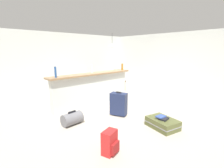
% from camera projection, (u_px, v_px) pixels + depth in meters
% --- Properties ---
extents(ground_plane, '(13.00, 13.00, 0.05)m').
position_uv_depth(ground_plane, '(119.00, 104.00, 5.67)').
color(ground_plane, '#ADA393').
extents(wall_back, '(6.60, 0.10, 2.50)m').
position_uv_depth(wall_back, '(72.00, 62.00, 7.63)').
color(wall_back, silver).
rests_on(wall_back, ground_plane).
extents(wall_right, '(0.10, 6.00, 2.50)m').
position_uv_depth(wall_right, '(162.00, 62.00, 7.64)').
color(wall_right, silver).
rests_on(wall_right, ground_plane).
extents(partition_half_wall, '(2.80, 0.20, 1.00)m').
position_uv_depth(partition_half_wall, '(93.00, 90.00, 5.47)').
color(partition_half_wall, silver).
rests_on(partition_half_wall, ground_plane).
extents(bar_countertop, '(2.96, 0.40, 0.05)m').
position_uv_depth(bar_countertop, '(93.00, 74.00, 5.36)').
color(bar_countertop, '#93704C').
rests_on(bar_countertop, partition_half_wall).
extents(bottle_blue, '(0.06, 0.06, 0.29)m').
position_uv_depth(bottle_blue, '(55.00, 72.00, 4.46)').
color(bottle_blue, '#284C89').
rests_on(bottle_blue, bar_countertop).
extents(bottle_white, '(0.06, 0.06, 0.27)m').
position_uv_depth(bottle_white, '(92.00, 69.00, 5.37)').
color(bottle_white, silver).
rests_on(bottle_white, bar_countertop).
extents(bottle_amber, '(0.07, 0.07, 0.24)m').
position_uv_depth(bottle_amber, '(122.00, 67.00, 6.15)').
color(bottle_amber, '#9E661E').
rests_on(bottle_amber, bar_countertop).
extents(dining_table, '(1.10, 0.80, 0.74)m').
position_uv_depth(dining_table, '(111.00, 74.00, 7.91)').
color(dining_table, brown).
rests_on(dining_table, ground_plane).
extents(dining_chair_near_partition, '(0.45, 0.45, 0.93)m').
position_uv_depth(dining_chair_near_partition, '(119.00, 79.00, 7.48)').
color(dining_chair_near_partition, '#4C331E').
rests_on(dining_chair_near_partition, ground_plane).
extents(pendant_lamp, '(0.34, 0.34, 0.62)m').
position_uv_depth(pendant_lamp, '(112.00, 45.00, 7.60)').
color(pendant_lamp, black).
extents(suitcase_flat_olive, '(0.62, 0.88, 0.22)m').
position_uv_depth(suitcase_flat_olive, '(162.00, 123.00, 3.89)').
color(suitcase_flat_olive, '#51562D').
rests_on(suitcase_flat_olive, ground_plane).
extents(suitcase_upright_navy, '(0.39, 0.50, 0.67)m').
position_uv_depth(suitcase_upright_navy, '(119.00, 104.00, 4.60)').
color(suitcase_upright_navy, '#1E284C').
rests_on(suitcase_upright_navy, ground_plane).
extents(duffel_bag_grey, '(0.50, 0.33, 0.34)m').
position_uv_depth(duffel_bag_grey, '(72.00, 119.00, 4.05)').
color(duffel_bag_grey, slate).
rests_on(duffel_bag_grey, ground_plane).
extents(backpack_red, '(0.32, 0.30, 0.42)m').
position_uv_depth(backpack_red, '(110.00, 143.00, 2.90)').
color(backpack_red, red).
rests_on(backpack_red, ground_plane).
extents(book_stack, '(0.24, 0.26, 0.06)m').
position_uv_depth(book_stack, '(163.00, 118.00, 3.84)').
color(book_stack, black).
rests_on(book_stack, suitcase_flat_olive).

